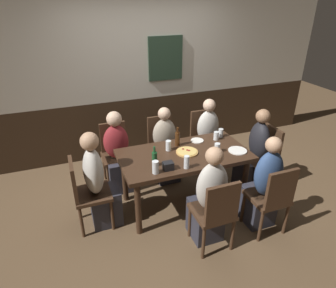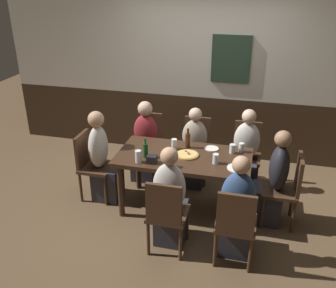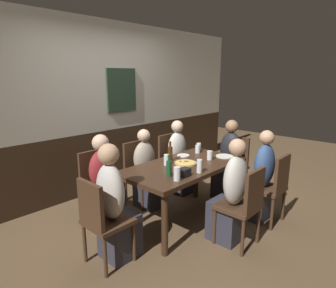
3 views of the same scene
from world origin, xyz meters
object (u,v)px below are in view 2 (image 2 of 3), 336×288
Objects in this scene: chair_mid_far at (196,145)px; pizza at (187,155)px; person_right_far at (245,157)px; chair_mid_near at (166,212)px; plate_white_small at (212,149)px; pint_glass_amber at (168,161)px; dining_table at (184,162)px; beer_glass_half at (138,157)px; chair_right_far at (246,151)px; person_head_west at (103,163)px; beer_bottle_green at (145,150)px; person_head_east at (272,185)px; chair_head_west at (91,162)px; pint_glass_stout at (232,149)px; person_left_far at (145,146)px; chair_right_near at (236,223)px; highball_clear at (241,148)px; condiment_caddy at (152,159)px; tumbler_water at (174,144)px; beer_bottle_brown at (188,140)px; beer_glass_tall at (216,159)px; person_mid_near at (170,204)px; person_mid_far at (194,153)px; chair_head_east at (287,186)px; plate_white_large at (237,168)px; person_right_near at (237,214)px; chair_left_far at (148,140)px.

pizza is (0.04, -0.82, 0.26)m from chair_mid_far.
chair_mid_near is at bearing -114.95° from person_right_far.
pint_glass_amber is at bearing -125.43° from plate_white_small.
dining_table is 0.57m from beer_glass_half.
chair_right_far is (0.69, 0.00, 0.00)m from chair_mid_far.
chair_right_far is 0.74× the size of person_head_west.
person_head_east is at bearing 5.73° from beer_bottle_green.
chair_head_west is 3.66× the size of beer_bottle_green.
dining_table is 0.60m from pint_glass_stout.
person_left_far is 1.38m from person_right_far.
chair_right_near is (0.69, -0.83, -0.15)m from dining_table.
highball_clear reaches higher than condiment_caddy.
beer_bottle_brown reaches higher than tumbler_water.
person_right_far is at bearing 68.40° from beer_glass_tall.
person_mid_near is at bearing -32.51° from person_head_west.
tumbler_water is at bearing -148.43° from person_right_far.
person_mid_far reaches higher than chair_right_near.
chair_mid_far is 3.66× the size of beer_bottle_green.
chair_head_west is 1.89m from highball_clear.
chair_head_east is (1.20, 0.00, -0.15)m from dining_table.
person_mid_near is at bearing -124.86° from beer_glass_tall.
chair_right_far is 0.90m from person_head_east.
chair_mid_far is 1.18m from condiment_caddy.
beer_bottle_brown is (-0.55, 0.02, 0.05)m from pint_glass_stout.
chair_head_east is at bearing 0.00° from dining_table.
person_head_west reaches higher than chair_right_far.
chair_right_near is at bearing -112.87° from person_head_east.
beer_glass_tall is 0.38m from plate_white_small.
pint_glass_stout is at bearing 98.19° from chair_right_near.
person_mid_near is 0.84m from plate_white_large.
chair_head_east is at bearing -6.08° from tumbler_water.
chair_right_far is 5.30× the size of plate_white_small.
person_mid_far is 0.58m from beer_bottle_brown.
person_right_near reaches higher than condiment_caddy.
chair_head_west is at bearing 174.61° from plate_white_large.
pint_glass_stout is 0.39m from plate_white_large.
beer_glass_tall is at bearing -18.03° from pizza.
pint_glass_stout is (-0.15, 0.87, 0.30)m from person_right_near.
pint_glass_stout is at bearing -2.19° from beer_bottle_brown.
chair_mid_far is 0.74× the size of person_head_west.
pint_glass_stout is (-0.15, 1.03, 0.29)m from chair_right_near.
chair_mid_far reaches higher than plate_white_large.
person_right_near reaches higher than chair_mid_far.
highball_clear is 1.01× the size of pint_glass_stout.
person_mid_near reaches higher than beer_bottle_brown.
beer_bottle_green is at bearing 74.94° from beer_glass_half.
highball_clear is (-0.05, -0.40, 0.32)m from person_right_far.
person_mid_near is at bearing -50.59° from beer_bottle_green.
chair_left_far and chair_head_west have the same top height.
person_left_far reaches higher than condiment_caddy.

